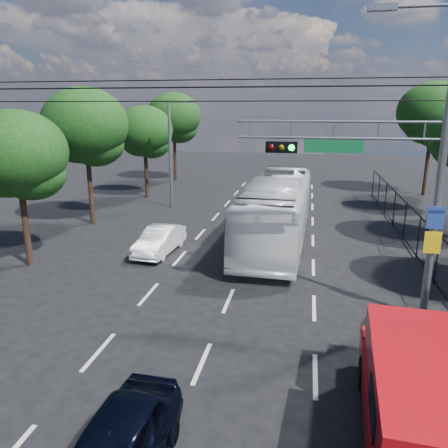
% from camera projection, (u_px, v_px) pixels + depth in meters
% --- Properties ---
extents(lane_markings, '(6.12, 38.00, 0.01)m').
position_uv_depth(lane_markings, '(250.00, 249.00, 21.25)').
color(lane_markings, beige).
rests_on(lane_markings, ground).
extents(signal_mast, '(6.43, 0.39, 9.50)m').
position_uv_depth(signal_mast, '(400.00, 156.00, 13.23)').
color(signal_mast, slate).
rests_on(signal_mast, ground).
extents(streetlight_left, '(2.09, 0.22, 7.08)m').
position_uv_depth(streetlight_left, '(173.00, 150.00, 28.97)').
color(streetlight_left, slate).
rests_on(streetlight_left, ground).
extents(utility_wires, '(22.00, 5.04, 0.74)m').
position_uv_depth(utility_wires, '(233.00, 90.00, 14.47)').
color(utility_wires, black).
rests_on(utility_wires, ground).
extents(fence_right, '(0.06, 34.03, 2.00)m').
position_uv_depth(fence_right, '(429.00, 250.00, 17.86)').
color(fence_right, black).
rests_on(fence_right, ground).
extents(tree_right_e, '(5.28, 5.28, 8.58)m').
position_uv_depth(tree_right_e, '(433.00, 117.00, 32.79)').
color(tree_right_e, black).
rests_on(tree_right_e, ground).
extents(tree_left_b, '(4.08, 4.08, 6.63)m').
position_uv_depth(tree_left_b, '(18.00, 160.00, 17.96)').
color(tree_left_b, black).
rests_on(tree_left_b, ground).
extents(tree_left_c, '(4.80, 4.80, 7.80)m').
position_uv_depth(tree_left_c, '(86.00, 131.00, 24.50)').
color(tree_left_c, black).
rests_on(tree_left_c, ground).
extents(tree_left_d, '(4.20, 4.20, 6.83)m').
position_uv_depth(tree_left_d, '(145.00, 135.00, 32.19)').
color(tree_left_d, black).
rests_on(tree_left_d, ground).
extents(tree_left_e, '(4.92, 4.92, 7.99)m').
position_uv_depth(tree_left_e, '(174.00, 120.00, 39.60)').
color(tree_left_e, black).
rests_on(tree_left_e, ground).
extents(red_pickup, '(2.52, 5.98, 2.17)m').
position_uv_depth(red_pickup, '(423.00, 399.00, 8.54)').
color(red_pickup, black).
rests_on(red_pickup, ground).
extents(white_bus, '(3.17, 11.95, 3.30)m').
position_uv_depth(white_bus, '(277.00, 211.00, 21.91)').
color(white_bus, white).
rests_on(white_bus, ground).
extents(white_van, '(1.60, 3.84, 1.24)m').
position_uv_depth(white_van, '(160.00, 240.00, 20.52)').
color(white_van, white).
rests_on(white_van, ground).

